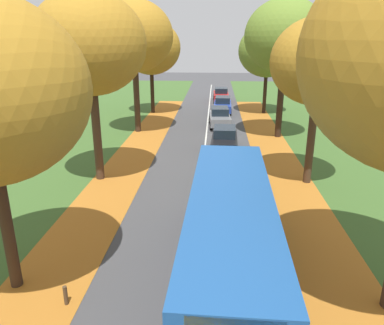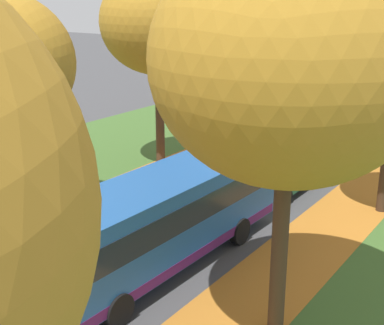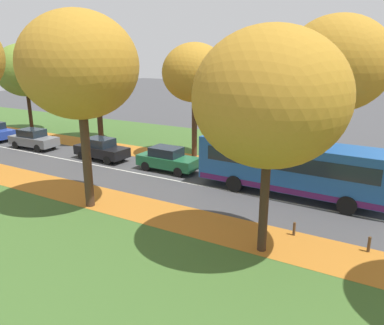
{
  "view_description": "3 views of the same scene",
  "coord_description": "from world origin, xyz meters",
  "px_view_note": "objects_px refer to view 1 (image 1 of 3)",
  "views": [
    {
      "loc": [
        0.65,
        -0.51,
        7.52
      ],
      "look_at": [
        -0.28,
        14.51,
        2.37
      ],
      "focal_mm": 35.0,
      "sensor_mm": 36.0,
      "label": 1
    },
    {
      "loc": [
        10.92,
        -2.25,
        8.5
      ],
      "look_at": [
        -0.76,
        14.36,
        1.97
      ],
      "focal_mm": 50.0,
      "sensor_mm": 36.0,
      "label": 2
    },
    {
      "loc": [
        -18.63,
        4.76,
        7.65
      ],
      "look_at": [
        -0.19,
        15.41,
        1.42
      ],
      "focal_mm": 35.0,
      "sensor_mm": 36.0,
      "label": 3
    }
  ],
  "objects_px": {
    "tree_right_mid": "(319,62)",
    "tree_right_distant": "(268,51)",
    "car_grey_third_in_line": "(220,117)",
    "car_black_following": "(224,139)",
    "tree_right_far": "(285,37)",
    "car_blue_fourth_in_line": "(223,105)",
    "bus": "(230,232)",
    "tree_left_far": "(134,36)",
    "tree_left_distant": "(151,48)",
    "car_green_lead": "(230,168)",
    "car_red_trailing": "(221,95)",
    "bollard_fifth": "(66,296)",
    "tree_left_mid": "(89,44)"
  },
  "relations": [
    {
      "from": "bollard_fifth",
      "to": "car_green_lead",
      "type": "xyz_separation_m",
      "value": [
        5.09,
        9.97,
        0.5
      ]
    },
    {
      "from": "tree_right_mid",
      "to": "tree_right_far",
      "type": "relative_size",
      "value": 0.84
    },
    {
      "from": "tree_right_distant",
      "to": "tree_right_far",
      "type": "bearing_deg",
      "value": -90.23
    },
    {
      "from": "tree_right_far",
      "to": "car_black_following",
      "type": "xyz_separation_m",
      "value": [
        -4.24,
        -4.01,
        -6.59
      ]
    },
    {
      "from": "tree_left_distant",
      "to": "bollard_fifth",
      "type": "height_order",
      "value": "tree_left_distant"
    },
    {
      "from": "bollard_fifth",
      "to": "car_blue_fourth_in_line",
      "type": "distance_m",
      "value": 29.42
    },
    {
      "from": "tree_right_distant",
      "to": "car_black_following",
      "type": "distance_m",
      "value": 15.04
    },
    {
      "from": "tree_right_distant",
      "to": "car_red_trailing",
      "type": "height_order",
      "value": "tree_right_distant"
    },
    {
      "from": "tree_right_distant",
      "to": "car_black_following",
      "type": "xyz_separation_m",
      "value": [
        -4.28,
        -13.43,
        -5.26
      ]
    },
    {
      "from": "tree_right_far",
      "to": "tree_right_distant",
      "type": "height_order",
      "value": "tree_right_far"
    },
    {
      "from": "bus",
      "to": "car_blue_fourth_in_line",
      "type": "xyz_separation_m",
      "value": [
        0.21,
        27.44,
        -0.89
      ]
    },
    {
      "from": "tree_left_mid",
      "to": "tree_right_far",
      "type": "bearing_deg",
      "value": 40.94
    },
    {
      "from": "car_green_lead",
      "to": "car_red_trailing",
      "type": "bearing_deg",
      "value": 90.39
    },
    {
      "from": "car_green_lead",
      "to": "bollard_fifth",
      "type": "bearing_deg",
      "value": -117.07
    },
    {
      "from": "car_blue_fourth_in_line",
      "to": "tree_left_far",
      "type": "bearing_deg",
      "value": -130.74
    },
    {
      "from": "car_blue_fourth_in_line",
      "to": "tree_left_distant",
      "type": "bearing_deg",
      "value": -177.92
    },
    {
      "from": "car_black_following",
      "to": "bollard_fifth",
      "type": "bearing_deg",
      "value": -107.34
    },
    {
      "from": "car_blue_fourth_in_line",
      "to": "tree_right_far",
      "type": "bearing_deg",
      "value": -65.64
    },
    {
      "from": "tree_right_far",
      "to": "tree_right_mid",
      "type": "bearing_deg",
      "value": -89.43
    },
    {
      "from": "car_green_lead",
      "to": "tree_left_distant",
      "type": "bearing_deg",
      "value": 110.95
    },
    {
      "from": "tree_right_mid",
      "to": "bus",
      "type": "height_order",
      "value": "tree_right_mid"
    },
    {
      "from": "tree_left_distant",
      "to": "tree_right_far",
      "type": "relative_size",
      "value": 0.89
    },
    {
      "from": "tree_right_far",
      "to": "car_black_following",
      "type": "height_order",
      "value": "tree_right_far"
    },
    {
      "from": "bollard_fifth",
      "to": "tree_left_distant",
      "type": "bearing_deg",
      "value": 94.16
    },
    {
      "from": "car_green_lead",
      "to": "car_blue_fourth_in_line",
      "type": "height_order",
      "value": "same"
    },
    {
      "from": "car_black_following",
      "to": "car_green_lead",
      "type": "bearing_deg",
      "value": -88.34
    },
    {
      "from": "tree_left_mid",
      "to": "car_grey_third_in_line",
      "type": "relative_size",
      "value": 2.25
    },
    {
      "from": "tree_right_distant",
      "to": "car_red_trailing",
      "type": "xyz_separation_m",
      "value": [
        -4.28,
        6.58,
        -5.26
      ]
    },
    {
      "from": "tree_left_distant",
      "to": "tree_right_mid",
      "type": "relative_size",
      "value": 1.06
    },
    {
      "from": "car_green_lead",
      "to": "tree_left_mid",
      "type": "bearing_deg",
      "value": 178.84
    },
    {
      "from": "tree_left_far",
      "to": "bus",
      "type": "height_order",
      "value": "tree_left_far"
    },
    {
      "from": "tree_right_mid",
      "to": "tree_right_distant",
      "type": "relative_size",
      "value": 0.98
    },
    {
      "from": "tree_right_distant",
      "to": "car_green_lead",
      "type": "relative_size",
      "value": 2.04
    },
    {
      "from": "tree_right_distant",
      "to": "car_grey_third_in_line",
      "type": "relative_size",
      "value": 2.01
    },
    {
      "from": "car_black_following",
      "to": "tree_right_distant",
      "type": "bearing_deg",
      "value": 72.34
    },
    {
      "from": "car_blue_fourth_in_line",
      "to": "car_red_trailing",
      "type": "xyz_separation_m",
      "value": [
        -0.08,
        6.8,
        0.0
      ]
    },
    {
      "from": "tree_right_far",
      "to": "car_blue_fourth_in_line",
      "type": "height_order",
      "value": "tree_right_far"
    },
    {
      "from": "tree_right_distant",
      "to": "bus",
      "type": "bearing_deg",
      "value": -99.05
    },
    {
      "from": "tree_right_far",
      "to": "bus",
      "type": "relative_size",
      "value": 0.96
    },
    {
      "from": "tree_left_far",
      "to": "bollard_fifth",
      "type": "xyz_separation_m",
      "value": [
        2.03,
        -20.82,
        -7.11
      ]
    },
    {
      "from": "car_black_following",
      "to": "tree_left_mid",
      "type": "bearing_deg",
      "value": -140.69
    },
    {
      "from": "car_grey_third_in_line",
      "to": "bollard_fifth",
      "type": "bearing_deg",
      "value": -101.43
    },
    {
      "from": "bollard_fifth",
      "to": "car_red_trailing",
      "type": "distance_m",
      "value": 36.13
    },
    {
      "from": "tree_right_mid",
      "to": "car_red_trailing",
      "type": "relative_size",
      "value": 1.99
    },
    {
      "from": "car_green_lead",
      "to": "car_red_trailing",
      "type": "height_order",
      "value": "same"
    },
    {
      "from": "tree_right_mid",
      "to": "car_grey_third_in_line",
      "type": "bearing_deg",
      "value": 109.74
    },
    {
      "from": "car_blue_fourth_in_line",
      "to": "tree_right_distant",
      "type": "bearing_deg",
      "value": 3.06
    },
    {
      "from": "tree_left_distant",
      "to": "car_red_trailing",
      "type": "relative_size",
      "value": 2.12
    },
    {
      "from": "tree_left_mid",
      "to": "tree_right_far",
      "type": "distance_m",
      "value": 14.78
    },
    {
      "from": "tree_right_far",
      "to": "car_black_following",
      "type": "relative_size",
      "value": 2.37
    }
  ]
}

